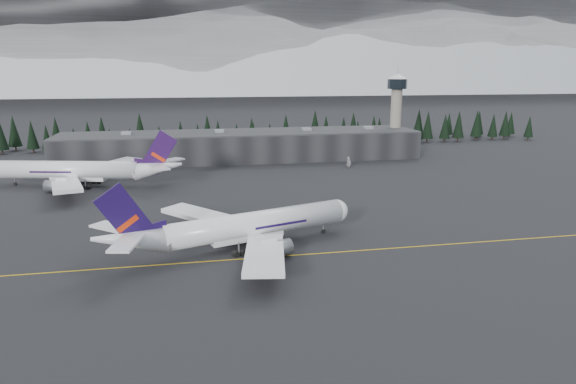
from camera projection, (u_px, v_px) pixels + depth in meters
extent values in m
plane|color=black|center=(306.00, 251.00, 114.66)|extent=(1400.00, 1400.00, 0.00)
cube|color=gold|center=(308.00, 254.00, 112.75)|extent=(400.00, 0.40, 0.02)
cube|color=black|center=(242.00, 146.00, 232.49)|extent=(160.00, 30.00, 12.00)
cube|color=#333335|center=(242.00, 132.00, 231.04)|extent=(160.00, 30.00, 0.60)
cylinder|color=gray|center=(396.00, 120.00, 247.57)|extent=(5.20, 5.20, 32.00)
cylinder|color=black|center=(397.00, 84.00, 243.60)|extent=(9.20, 9.20, 4.50)
cone|color=silver|center=(398.00, 77.00, 242.80)|extent=(10.00, 10.00, 2.00)
cube|color=black|center=(234.00, 133.00, 267.43)|extent=(360.00, 20.00, 15.00)
cylinder|color=white|center=(257.00, 223.00, 117.47)|extent=(43.51, 19.08, 5.73)
sphere|color=white|center=(336.00, 211.00, 128.01)|extent=(5.73, 5.73, 5.73)
cone|color=white|center=(130.00, 240.00, 103.52)|extent=(17.02, 10.42, 8.29)
cube|color=white|center=(211.00, 218.00, 127.59)|extent=(24.56, 24.05, 2.45)
cylinder|color=gray|center=(241.00, 226.00, 126.27)|extent=(7.02, 5.37, 3.63)
cube|color=white|center=(265.00, 253.00, 102.55)|extent=(12.12, 27.66, 2.45)
cylinder|color=gray|center=(277.00, 249.00, 110.11)|extent=(7.02, 5.37, 3.63)
cube|color=#1C0E42|center=(126.00, 217.00, 102.17)|extent=(11.64, 4.21, 14.21)
cube|color=red|center=(128.00, 224.00, 102.59)|extent=(4.59, 1.95, 3.50)
cube|color=white|center=(114.00, 227.00, 107.14)|extent=(10.68, 10.21, 0.48)
cube|color=white|center=(127.00, 243.00, 97.45)|extent=(6.37, 11.16, 0.48)
cylinder|color=black|center=(323.00, 228.00, 127.05)|extent=(0.48, 0.48, 2.86)
cylinder|color=black|center=(224.00, 239.00, 118.77)|extent=(0.48, 0.48, 2.86)
cylinder|color=black|center=(239.00, 250.00, 111.50)|extent=(0.48, 0.48, 2.86)
cylinder|color=white|center=(69.00, 170.00, 178.35)|extent=(48.24, 17.55, 6.28)
sphere|color=white|center=(2.00, 169.00, 179.29)|extent=(6.28, 6.28, 6.28)
cone|color=white|center=(158.00, 168.00, 176.91)|extent=(18.57, 10.28, 9.09)
cube|color=white|center=(66.00, 185.00, 162.72)|extent=(15.32, 30.48, 2.68)
cylinder|color=gray|center=(56.00, 186.00, 168.97)|extent=(7.55, 5.48, 3.98)
cube|color=white|center=(105.00, 166.00, 194.26)|extent=(25.77, 27.44, 2.68)
cylinder|color=gray|center=(83.00, 174.00, 189.32)|extent=(7.55, 5.48, 3.98)
cube|color=#270D40|center=(159.00, 153.00, 175.67)|extent=(13.00, 3.66, 15.58)
cube|color=red|center=(159.00, 157.00, 176.04)|extent=(5.10, 1.78, 3.84)
cube|color=white|center=(159.00, 167.00, 170.39)|extent=(7.74, 12.37, 0.52)
cube|color=white|center=(169.00, 161.00, 182.60)|extent=(11.36, 11.57, 0.52)
cylinder|color=black|center=(15.00, 181.00, 180.09)|extent=(0.52, 0.52, 3.14)
cylinder|color=black|center=(85.00, 185.00, 174.45)|extent=(0.52, 0.52, 3.14)
cylinder|color=black|center=(97.00, 179.00, 183.61)|extent=(0.52, 0.52, 3.14)
imported|color=#BCBCBE|center=(120.00, 175.00, 195.34)|extent=(3.69, 6.09, 1.58)
imported|color=silver|center=(349.00, 165.00, 214.53)|extent=(4.59, 2.05, 1.53)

